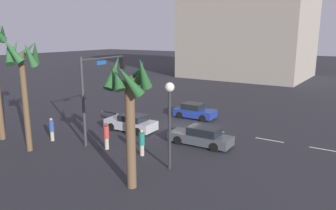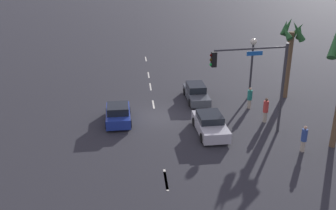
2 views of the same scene
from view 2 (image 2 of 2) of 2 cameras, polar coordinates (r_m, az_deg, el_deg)
name	(u,v)px [view 2 (image 2 of 2)]	position (r m, az deg, el deg)	size (l,w,h in m)	color
ground_plane	(155,117)	(29.61, -1.90, -1.84)	(220.00, 220.00, 0.00)	#28282D
lane_stripe_0	(146,59)	(46.67, -3.36, 6.93)	(2.17, 0.14, 0.01)	silver
lane_stripe_1	(148,75)	(40.24, -2.96, 4.54)	(2.13, 0.14, 0.01)	silver
lane_stripe_2	(150,87)	(36.52, -2.66, 2.76)	(2.16, 0.14, 0.01)	silver
lane_stripe_3	(153,104)	(32.14, -2.22, 0.10)	(1.93, 0.14, 0.01)	silver
lane_stripe_4	(166,181)	(21.60, -0.29, -11.36)	(1.96, 0.14, 0.01)	silver
lane_stripe_5	(166,179)	(21.76, -0.34, -11.09)	(2.10, 0.14, 0.01)	silver
car_0	(196,93)	(33.04, 4.26, 1.83)	(4.65, 1.85, 1.38)	#474C51
car_1	(210,124)	(26.97, 6.36, -2.91)	(4.43, 2.09, 1.37)	#B7B7BC
car_2	(118,114)	(28.77, -7.52, -1.33)	(3.97, 2.01, 1.42)	navy
traffic_signal	(260,75)	(26.03, 13.62, 4.46)	(0.92, 5.41, 6.41)	#38383D
streetlamp	(252,56)	(33.62, 12.60, 7.27)	(0.56, 0.56, 5.25)	#2D2D33
pedestrian_0	(266,110)	(29.31, 14.48, -0.66)	(0.41, 0.41, 1.92)	#B2A58C
pedestrian_1	(250,98)	(31.72, 12.20, 1.11)	(0.54, 0.54, 1.79)	#B2A58C
pedestrian_2	(304,138)	(25.67, 19.79, -4.72)	(0.51, 0.51, 1.79)	#B2A58C
palm_tree_0	(291,43)	(34.14, 18.02, 8.94)	(2.54, 2.42, 6.97)	brown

